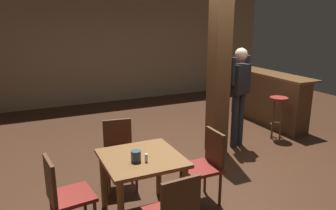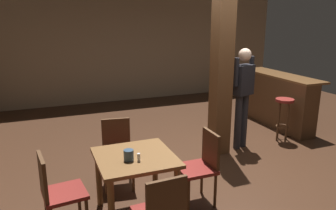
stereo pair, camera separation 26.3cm
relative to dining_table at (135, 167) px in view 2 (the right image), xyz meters
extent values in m
plane|color=#382114|center=(1.73, 0.85, -0.59)|extent=(10.80, 10.80, 0.00)
cube|color=gray|center=(1.73, 5.35, 0.81)|extent=(8.00, 0.10, 2.80)
cube|color=brown|center=(1.81, 1.25, 0.81)|extent=(0.28, 0.28, 2.80)
cube|color=brown|center=(0.00, 0.00, 0.12)|extent=(0.85, 0.85, 0.04)
cylinder|color=brown|center=(0.36, 0.36, -0.25)|extent=(0.07, 0.07, 0.69)
cylinder|color=brown|center=(-0.36, 0.36, -0.25)|extent=(0.07, 0.07, 0.69)
cylinder|color=brown|center=(0.36, -0.36, -0.25)|extent=(0.07, 0.07, 0.69)
cylinder|color=brown|center=(-0.36, -0.36, -0.25)|extent=(0.07, 0.07, 0.69)
cube|color=maroon|center=(0.74, -0.03, -0.14)|extent=(0.42, 0.42, 0.04)
cube|color=#4C301C|center=(0.93, -0.03, 0.08)|extent=(0.04, 0.38, 0.45)
cylinder|color=#4C301C|center=(0.57, -0.20, -0.37)|extent=(0.04, 0.04, 0.43)
cylinder|color=#4C301C|center=(0.57, 0.15, -0.37)|extent=(0.04, 0.04, 0.43)
cylinder|color=#4C301C|center=(0.92, -0.20, -0.37)|extent=(0.04, 0.04, 0.43)
cylinder|color=#4C301C|center=(0.92, 0.15, -0.37)|extent=(0.04, 0.04, 0.43)
cube|color=#4C301C|center=(0.01, -0.93, 0.08)|extent=(0.38, 0.05, 0.45)
cube|color=maroon|center=(-0.77, -0.03, -0.14)|extent=(0.46, 0.46, 0.04)
cube|color=#4C301C|center=(-0.96, -0.05, 0.08)|extent=(0.08, 0.38, 0.45)
cylinder|color=#4C301C|center=(-0.62, 0.16, -0.37)|extent=(0.04, 0.04, 0.43)
cylinder|color=#4C301C|center=(-0.97, 0.13, -0.37)|extent=(0.04, 0.04, 0.43)
cube|color=maroon|center=(-0.04, 0.71, -0.14)|extent=(0.48, 0.48, 0.04)
cube|color=#4C301C|center=(-0.01, 0.90, 0.08)|extent=(0.38, 0.09, 0.45)
cylinder|color=#4C301C|center=(0.11, 0.51, -0.37)|extent=(0.04, 0.04, 0.43)
cylinder|color=#4C301C|center=(-0.24, 0.56, -0.37)|extent=(0.04, 0.04, 0.43)
cylinder|color=#4C301C|center=(0.16, 0.85, -0.37)|extent=(0.04, 0.04, 0.43)
cylinder|color=#4C301C|center=(-0.19, 0.91, -0.37)|extent=(0.04, 0.04, 0.43)
cylinder|color=#33475B|center=(-0.09, -0.09, 0.20)|extent=(0.11, 0.11, 0.12)
cylinder|color=silver|center=(0.00, -0.15, 0.18)|extent=(0.03, 0.03, 0.09)
cube|color=black|center=(2.25, 1.28, 0.61)|extent=(0.38, 0.29, 0.50)
sphere|color=beige|center=(2.25, 1.28, 1.02)|extent=(0.26, 0.26, 0.21)
cylinder|color=#232328|center=(2.33, 1.31, -0.12)|extent=(0.15, 0.15, 0.95)
cylinder|color=#232328|center=(2.18, 1.26, -0.12)|extent=(0.15, 0.15, 0.95)
cylinder|color=black|center=(2.44, 1.34, 0.76)|extent=(0.10, 0.10, 0.46)
cylinder|color=black|center=(2.07, 1.23, 0.76)|extent=(0.10, 0.10, 0.46)
cube|color=brown|center=(3.74, 2.12, 0.45)|extent=(0.56, 2.01, 0.04)
cube|color=#4C301C|center=(3.64, 2.12, -0.08)|extent=(0.36, 2.01, 1.02)
cylinder|color=maroon|center=(3.17, 1.29, 0.17)|extent=(0.33, 0.33, 0.05)
torus|color=#4C301C|center=(3.17, 1.29, -0.33)|extent=(0.23, 0.23, 0.02)
cylinder|color=#4C301C|center=(3.17, 1.40, -0.23)|extent=(0.03, 0.03, 0.73)
cylinder|color=#4C301C|center=(3.17, 1.19, -0.23)|extent=(0.03, 0.03, 0.73)
cylinder|color=#4C301C|center=(3.28, 1.29, -0.23)|extent=(0.03, 0.03, 0.73)
cylinder|color=#4C301C|center=(3.06, 1.29, -0.23)|extent=(0.03, 0.03, 0.73)
camera|label=1|loc=(-1.13, -3.14, 1.62)|focal=35.00mm
camera|label=2|loc=(-0.89, -3.24, 1.62)|focal=35.00mm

